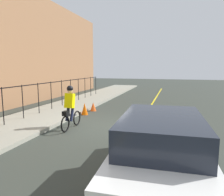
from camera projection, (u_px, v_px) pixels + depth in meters
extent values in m
plane|color=#343932|center=(100.00, 126.00, 9.16)|extent=(80.00, 80.00, 0.00)
cube|color=yellow|center=(136.00, 129.00, 8.71)|extent=(36.00, 0.12, 0.01)
cube|color=gray|center=(34.00, 119.00, 10.11)|extent=(40.00, 3.20, 0.15)
cube|color=#9C6C47|center=(0.00, 45.00, 12.47)|extent=(28.00, 0.80, 7.82)
cylinder|color=black|center=(3.00, 106.00, 8.75)|extent=(0.04, 0.04, 1.60)
cylinder|color=black|center=(23.00, 102.00, 9.90)|extent=(0.04, 0.04, 1.60)
cylinder|color=black|center=(38.00, 98.00, 11.04)|extent=(0.04, 0.04, 1.60)
cylinder|color=black|center=(51.00, 95.00, 12.19)|extent=(0.04, 0.04, 1.60)
cylinder|color=black|center=(62.00, 93.00, 13.34)|extent=(0.04, 0.04, 1.60)
cylinder|color=black|center=(71.00, 91.00, 14.48)|extent=(0.04, 0.04, 1.60)
cylinder|color=black|center=(78.00, 89.00, 15.63)|extent=(0.04, 0.04, 1.60)
cylinder|color=black|center=(85.00, 88.00, 16.78)|extent=(0.04, 0.04, 1.60)
cylinder|color=black|center=(91.00, 87.00, 17.92)|extent=(0.04, 0.04, 1.60)
cylinder|color=black|center=(96.00, 85.00, 19.07)|extent=(0.04, 0.04, 1.60)
cube|color=black|center=(38.00, 84.00, 10.94)|extent=(16.91, 0.04, 0.04)
torus|color=black|center=(77.00, 118.00, 9.31)|extent=(0.66, 0.06, 0.66)
torus|color=black|center=(65.00, 124.00, 8.31)|extent=(0.66, 0.06, 0.66)
cube|color=black|center=(71.00, 115.00, 8.77)|extent=(0.93, 0.04, 0.24)
cylinder|color=black|center=(69.00, 112.00, 8.61)|extent=(0.03, 0.03, 0.35)
cube|color=#F3E003|center=(70.00, 101.00, 8.59)|extent=(0.34, 0.36, 0.63)
sphere|color=tan|center=(70.00, 90.00, 8.58)|extent=(0.22, 0.22, 0.22)
sphere|color=black|center=(70.00, 89.00, 8.57)|extent=(0.26, 0.26, 0.26)
cylinder|color=#191E38|center=(68.00, 113.00, 8.67)|extent=(0.34, 0.12, 0.65)
cylinder|color=#191E38|center=(72.00, 113.00, 8.62)|extent=(0.34, 0.12, 0.65)
cube|color=black|center=(66.00, 113.00, 8.30)|extent=(0.24, 0.20, 0.18)
cube|color=white|center=(161.00, 154.00, 4.56)|extent=(4.47, 1.97, 0.70)
cube|color=#1E232D|center=(162.00, 129.00, 4.28)|extent=(2.52, 1.68, 0.56)
cylinder|color=black|center=(132.00, 143.00, 6.26)|extent=(0.65, 0.25, 0.64)
cylinder|color=black|center=(193.00, 148.00, 5.84)|extent=(0.65, 0.25, 0.64)
cone|color=#E95805|center=(85.00, 109.00, 11.41)|extent=(0.36, 0.36, 0.64)
cone|color=#ED5719|center=(93.00, 107.00, 12.43)|extent=(0.36, 0.36, 0.51)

